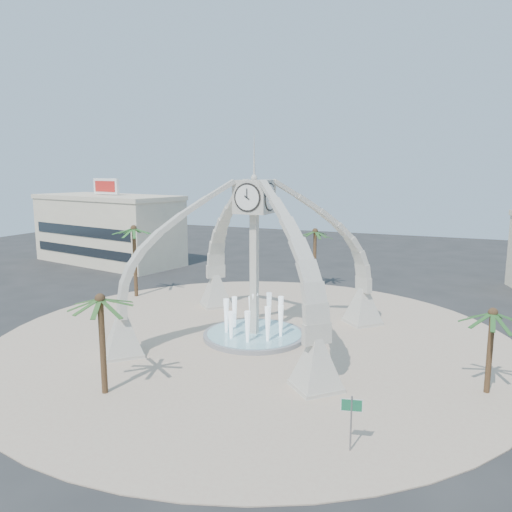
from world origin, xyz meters
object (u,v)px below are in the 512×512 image
at_px(street_sign, 351,412).
at_px(palm_west, 134,230).
at_px(fountain, 254,334).
at_px(palm_north, 315,232).
at_px(palm_south, 100,300).
at_px(clock_tower, 254,257).
at_px(palm_east, 493,314).

bearing_deg(street_sign, palm_west, 130.42).
bearing_deg(fountain, palm_north, 91.46).
xyz_separation_m(palm_south, street_sign, (14.67, -0.45, -3.70)).
bearing_deg(palm_north, clock_tower, -88.54).
xyz_separation_m(clock_tower, palm_west, (-16.50, 7.19, 0.55)).
distance_m(fountain, street_sign, 16.75).
height_order(palm_north, street_sign, palm_north).
bearing_deg(palm_west, street_sign, -36.79).
distance_m(clock_tower, palm_east, 17.00).
distance_m(palm_east, street_sign, 11.48).
distance_m(clock_tower, fountain, 6.20).
bearing_deg(palm_west, clock_tower, -23.55).
relative_size(palm_north, palm_south, 1.11).
bearing_deg(palm_south, street_sign, -1.74).
xyz_separation_m(fountain, palm_west, (-16.50, 7.19, 6.75)).
height_order(clock_tower, palm_east, clock_tower).
height_order(palm_east, palm_west, palm_west).
distance_m(clock_tower, palm_north, 17.99).
bearing_deg(street_sign, clock_tower, 116.10).
xyz_separation_m(clock_tower, palm_south, (-4.21, -12.53, -0.82)).
xyz_separation_m(palm_west, palm_south, (12.29, -19.72, -1.36)).
height_order(palm_east, street_sign, palm_east).
relative_size(palm_west, street_sign, 2.88).
xyz_separation_m(palm_west, palm_north, (16.04, 10.79, -0.71)).
bearing_deg(palm_north, palm_west, -146.07).
relative_size(palm_east, street_sign, 2.03).
bearing_deg(clock_tower, palm_north, 91.46).
height_order(palm_west, palm_south, palm_west).
bearing_deg(palm_west, palm_east, -18.20).
xyz_separation_m(clock_tower, palm_north, (-0.46, 17.99, -0.16)).
relative_size(palm_east, palm_west, 0.70).
relative_size(fountain, street_sign, 2.90).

